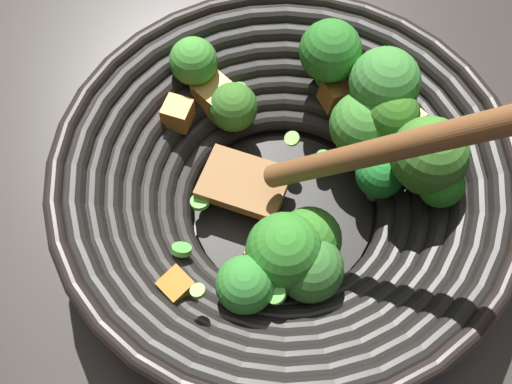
% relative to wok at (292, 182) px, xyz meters
% --- Properties ---
extents(ground_plane, '(4.00, 4.00, 0.00)m').
position_rel_wok_xyz_m(ground_plane, '(0.01, 0.00, -0.06)').
color(ground_plane, '#332D28').
extents(wok, '(0.37, 0.40, 0.25)m').
position_rel_wok_xyz_m(wok, '(0.00, 0.00, 0.00)').
color(wok, black).
rests_on(wok, ground).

